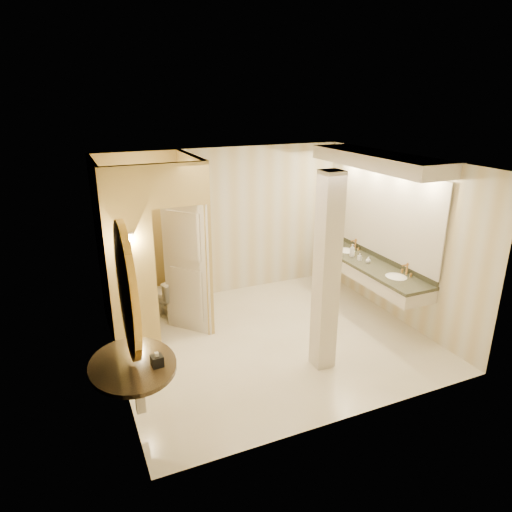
{
  "coord_description": "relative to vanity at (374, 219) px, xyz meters",
  "views": [
    {
      "loc": [
        -2.7,
        -5.58,
        3.57
      ],
      "look_at": [
        -0.17,
        0.2,
        1.32
      ],
      "focal_mm": 32.0,
      "sensor_mm": 36.0,
      "label": 1
    }
  ],
  "objects": [
    {
      "name": "floor",
      "position": [
        -1.98,
        -0.27,
        -1.63
      ],
      "size": [
        4.5,
        4.5,
        0.0
      ],
      "primitive_type": "plane",
      "color": "white",
      "rests_on": "ground"
    },
    {
      "name": "ceiling",
      "position": [
        -1.98,
        -0.27,
        1.07
      ],
      "size": [
        4.5,
        4.5,
        0.0
      ],
      "primitive_type": "plane",
      "rotation": [
        3.14,
        0.0,
        0.0
      ],
      "color": "silver",
      "rests_on": "wall_back"
    },
    {
      "name": "wall_back",
      "position": [
        -1.98,
        1.73,
        -0.28
      ],
      "size": [
        4.5,
        0.02,
        2.7
      ],
      "primitive_type": "cube",
      "color": "beige",
      "rests_on": "floor"
    },
    {
      "name": "wall_front",
      "position": [
        -1.98,
        -2.27,
        -0.28
      ],
      "size": [
        4.5,
        0.02,
        2.7
      ],
      "primitive_type": "cube",
      "color": "beige",
      "rests_on": "floor"
    },
    {
      "name": "wall_left",
      "position": [
        -4.23,
        -0.27,
        -0.28
      ],
      "size": [
        0.02,
        4.0,
        2.7
      ],
      "primitive_type": "cube",
      "color": "beige",
      "rests_on": "floor"
    },
    {
      "name": "wall_right",
      "position": [
        0.27,
        -0.27,
        -0.28
      ],
      "size": [
        0.02,
        4.0,
        2.7
      ],
      "primitive_type": "cube",
      "color": "beige",
      "rests_on": "floor"
    },
    {
      "name": "toilet_closet",
      "position": [
        -3.11,
        0.69,
        -0.24
      ],
      "size": [
        1.5,
        1.55,
        2.7
      ],
      "color": "#CCBC6B",
      "rests_on": "floor"
    },
    {
      "name": "wall_sconce",
      "position": [
        -3.9,
        0.16,
        0.1
      ],
      "size": [
        0.14,
        0.14,
        0.42
      ],
      "color": "#C3893E",
      "rests_on": "toilet_closet"
    },
    {
      "name": "vanity",
      "position": [
        0.0,
        0.0,
        0.0
      ],
      "size": [
        0.75,
        2.74,
        2.09
      ],
      "color": "beige",
      "rests_on": "floor"
    },
    {
      "name": "console_shelf",
      "position": [
        -4.19,
        -1.51,
        -0.28
      ],
      "size": [
        1.14,
        1.14,
        2.02
      ],
      "color": "black",
      "rests_on": "floor"
    },
    {
      "name": "pillar",
      "position": [
        -1.63,
        -1.17,
        -0.28
      ],
      "size": [
        0.27,
        0.27,
        2.7
      ],
      "primitive_type": "cube",
      "color": "beige",
      "rests_on": "floor"
    },
    {
      "name": "tissue_box",
      "position": [
        -3.98,
        -1.67,
        -0.69
      ],
      "size": [
        0.13,
        0.13,
        0.12
      ],
      "primitive_type": "cube",
      "rotation": [
        0.0,
        0.0,
        0.09
      ],
      "color": "black",
      "rests_on": "console_shelf"
    },
    {
      "name": "toilet",
      "position": [
        -3.27,
        1.15,
        -1.27
      ],
      "size": [
        0.61,
        0.8,
        0.73
      ],
      "primitive_type": "imported",
      "rotation": [
        0.0,
        0.0,
        3.47
      ],
      "color": "white",
      "rests_on": "floor"
    },
    {
      "name": "soap_bottle_a",
      "position": [
        -0.11,
        0.16,
        -0.69
      ],
      "size": [
        0.07,
        0.07,
        0.12
      ],
      "primitive_type": "imported",
      "rotation": [
        0.0,
        0.0,
        -0.23
      ],
      "color": "beige",
      "rests_on": "vanity"
    },
    {
      "name": "soap_bottle_b",
      "position": [
        -0.06,
        -0.01,
        -0.7
      ],
      "size": [
        0.11,
        0.11,
        0.11
      ],
      "primitive_type": "imported",
      "rotation": [
        0.0,
        0.0,
        0.37
      ],
      "color": "silver",
      "rests_on": "vanity"
    },
    {
      "name": "soap_bottle_c",
      "position": [
        -0.13,
        0.36,
        -0.64
      ],
      "size": [
        0.09,
        0.09,
        0.23
      ],
      "primitive_type": "imported",
      "rotation": [
        0.0,
        0.0,
        0.07
      ],
      "color": "#C6B28C",
      "rests_on": "vanity"
    }
  ]
}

